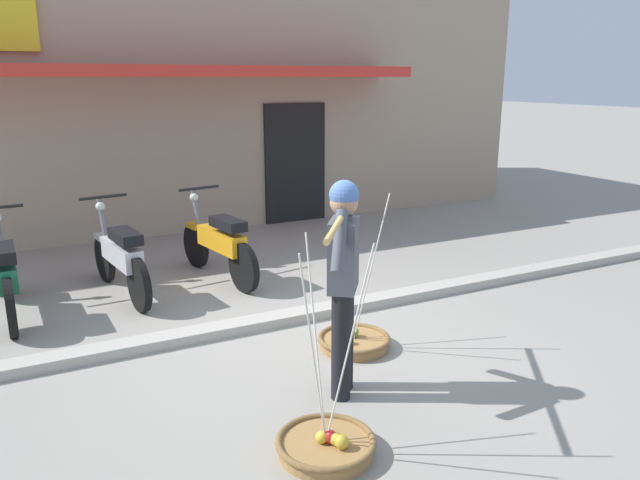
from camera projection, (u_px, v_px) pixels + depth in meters
name	position (u px, v px, depth m)	size (l,w,h in m)	color
ground_plane	(322.00, 347.00, 5.65)	(90.00, 90.00, 0.00)	gray
sidewalk_curb	(291.00, 317.00, 6.24)	(20.00, 0.24, 0.10)	#AEA89C
fruit_vendor	(343.00, 275.00, 4.60)	(1.03, 1.37, 1.70)	black
fruit_basket_left_side	(326.00, 444.00, 4.03)	(0.67, 0.67, 1.45)	#9E7542
fruit_basket_right_side	(354.00, 340.00, 5.62)	(0.67, 0.67, 1.45)	#9E7542
motorcycle_nearest_shop	(5.00, 275.00, 6.27)	(0.54, 1.82, 1.09)	black
motorcycle_second_in_row	(121.00, 257.00, 6.88)	(0.54, 1.81, 1.09)	black
motorcycle_third_in_row	(219.00, 244.00, 7.45)	(0.55, 1.81, 1.09)	black
storefront_building	(144.00, 95.00, 11.42)	(13.00, 6.00, 4.20)	tan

